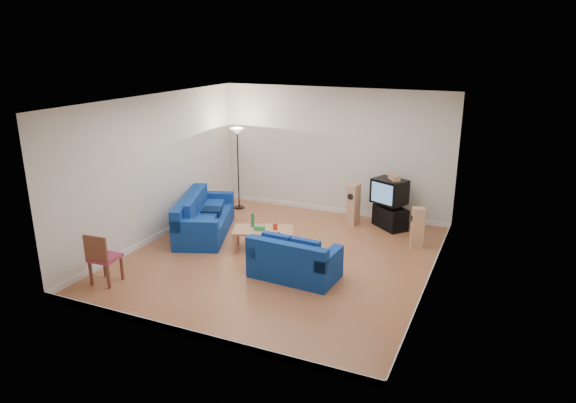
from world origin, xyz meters
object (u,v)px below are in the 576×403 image
at_px(sofa_three_seat, 202,220).
at_px(tv_stand, 390,217).
at_px(television, 389,191).
at_px(coffee_table, 263,232).
at_px(sofa_loveseat, 293,263).

bearing_deg(sofa_three_seat, tv_stand, 98.07).
bearing_deg(television, tv_stand, 25.22).
bearing_deg(coffee_table, sofa_loveseat, -41.30).
distance_m(coffee_table, television, 3.25).
relative_size(sofa_three_seat, television, 2.77).
relative_size(coffee_table, television, 1.55).
height_order(sofa_three_seat, television, television).
distance_m(sofa_three_seat, sofa_loveseat, 3.11).
relative_size(sofa_loveseat, tv_stand, 1.97).
bearing_deg(tv_stand, coffee_table, -91.05).
bearing_deg(television, sofa_three_seat, -125.92).
relative_size(sofa_loveseat, television, 1.83).
bearing_deg(sofa_loveseat, sofa_three_seat, 159.37).
bearing_deg(tv_stand, sofa_loveseat, -66.05).
distance_m(sofa_loveseat, television, 3.61).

